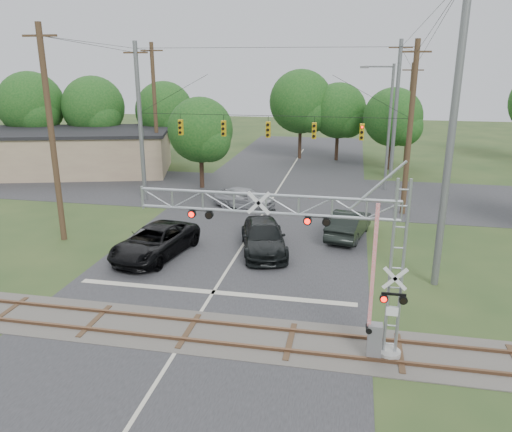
% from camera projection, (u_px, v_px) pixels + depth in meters
% --- Properties ---
extents(ground, '(160.00, 160.00, 0.00)m').
position_uv_depth(ground, '(171.00, 360.00, 17.66)').
color(ground, '#283F1D').
rests_on(ground, ground).
extents(road_main, '(14.00, 90.00, 0.02)m').
position_uv_depth(road_main, '(236.00, 256.00, 27.02)').
color(road_main, '#28282B').
rests_on(road_main, ground).
extents(road_cross, '(90.00, 12.00, 0.02)m').
position_uv_depth(road_cross, '(276.00, 192.00, 40.14)').
color(road_cross, '#28282B').
rests_on(road_cross, ground).
extents(railroad_track, '(90.00, 3.20, 0.17)m').
position_uv_depth(railroad_track, '(189.00, 331.00, 19.53)').
color(railroad_track, '#514D46').
rests_on(railroad_track, ground).
extents(crossing_gantry, '(9.48, 0.84, 6.56)m').
position_uv_depth(crossing_gantry, '(314.00, 247.00, 17.11)').
color(crossing_gantry, gray).
rests_on(crossing_gantry, ground).
extents(traffic_signal_span, '(19.34, 0.36, 11.50)m').
position_uv_depth(traffic_signal_span, '(281.00, 128.00, 34.52)').
color(traffic_signal_span, slate).
rests_on(traffic_signal_span, ground).
extents(pickup_black, '(3.79, 6.36, 1.66)m').
position_uv_depth(pickup_black, '(155.00, 242.00, 26.88)').
color(pickup_black, black).
rests_on(pickup_black, ground).
extents(car_dark, '(3.71, 6.07, 1.64)m').
position_uv_depth(car_dark, '(263.00, 237.00, 27.57)').
color(car_dark, black).
rests_on(car_dark, ground).
extents(sedan_silver, '(4.78, 2.92, 1.52)m').
position_uv_depth(sedan_silver, '(245.00, 198.00, 35.77)').
color(sedan_silver, '#929499').
rests_on(sedan_silver, ground).
extents(suv_dark, '(2.77, 5.26, 1.65)m').
position_uv_depth(suv_dark, '(349.00, 224.00, 29.84)').
color(suv_dark, black).
rests_on(suv_dark, ground).
extents(commercial_building, '(18.91, 13.09, 4.01)m').
position_uv_depth(commercial_building, '(76.00, 151.00, 46.88)').
color(commercial_building, gray).
rests_on(commercial_building, ground).
extents(streetlight, '(2.65, 0.28, 9.96)m').
position_uv_depth(streetlight, '(387.00, 121.00, 39.42)').
color(streetlight, slate).
rests_on(streetlight, ground).
extents(utility_poles, '(24.56, 28.94, 14.21)m').
position_uv_depth(utility_poles, '(296.00, 118.00, 36.15)').
color(utility_poles, '#453320').
rests_on(utility_poles, ground).
extents(treeline, '(57.43, 30.23, 9.59)m').
position_uv_depth(treeline, '(279.00, 110.00, 48.06)').
color(treeline, '#342217').
rests_on(treeline, ground).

